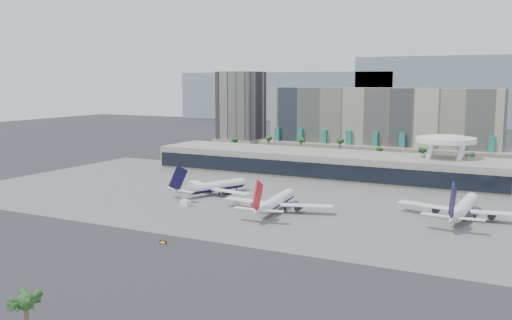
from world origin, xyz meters
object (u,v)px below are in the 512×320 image
at_px(service_vehicle_b, 235,203).
at_px(airliner_right, 463,208).
at_px(airliner_left, 213,187).
at_px(service_vehicle_a, 186,203).
at_px(airliner_centre, 276,202).
at_px(taxiway_sign, 163,242).

bearing_deg(service_vehicle_b, airliner_right, 21.46).
height_order(airliner_left, service_vehicle_a, airliner_left).
bearing_deg(service_vehicle_a, airliner_right, 32.89).
distance_m(airliner_left, airliner_right, 96.05).
relative_size(airliner_centre, airliner_right, 0.91).
xyz_separation_m(service_vehicle_b, taxiway_sign, (6.78, -54.09, -0.36)).
bearing_deg(service_vehicle_b, airliner_centre, 0.49).
relative_size(airliner_left, service_vehicle_a, 8.68).
bearing_deg(taxiway_sign, airliner_right, 35.34).
xyz_separation_m(airliner_right, taxiway_sign, (-72.08, -69.53, -3.58)).
height_order(service_vehicle_a, taxiway_sign, service_vehicle_a).
bearing_deg(service_vehicle_a, service_vehicle_b, 49.02).
relative_size(airliner_left, airliner_right, 0.82).
relative_size(service_vehicle_b, taxiway_sign, 1.53).
relative_size(airliner_right, taxiway_sign, 22.11).
bearing_deg(airliner_left, service_vehicle_b, -13.18).
relative_size(airliner_left, taxiway_sign, 18.04).
relative_size(airliner_right, service_vehicle_b, 14.49).
bearing_deg(airliner_right, airliner_left, -175.78).
bearing_deg(service_vehicle_b, airliner_left, 154.90).
relative_size(airliner_right, service_vehicle_a, 10.64).
bearing_deg(airliner_left, airliner_centre, -1.23).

